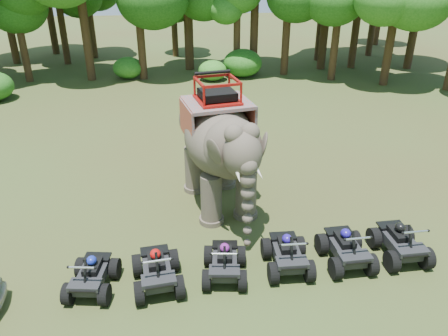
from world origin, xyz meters
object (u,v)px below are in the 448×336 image
(atv_0, at_px, (91,271))
(atv_3, at_px, (288,250))
(atv_2, at_px, (225,258))
(atv_4, at_px, (347,244))
(elephant, at_px, (219,144))
(atv_1, at_px, (157,266))
(atv_5, at_px, (401,238))

(atv_0, distance_m, atv_3, 5.46)
(atv_3, bearing_deg, atv_2, -174.14)
(atv_3, relative_size, atv_4, 0.98)
(elephant, distance_m, atv_3, 4.55)
(atv_0, distance_m, atv_2, 3.62)
(atv_1, distance_m, atv_2, 1.88)
(elephant, bearing_deg, atv_2, -104.56)
(atv_2, bearing_deg, atv_4, 10.16)
(atv_2, bearing_deg, atv_1, -167.83)
(elephant, bearing_deg, atv_3, -79.04)
(atv_1, relative_size, atv_4, 1.00)
(elephant, height_order, atv_5, elephant)
(atv_1, xyz_separation_m, atv_4, (5.48, 0.26, -0.00))
(atv_2, xyz_separation_m, atv_4, (3.60, 0.13, 0.04))
(atv_1, bearing_deg, atv_4, -2.97)
(atv_0, height_order, atv_1, atv_1)
(atv_1, distance_m, atv_4, 5.48)
(atv_1, distance_m, atv_3, 3.72)
(atv_4, xyz_separation_m, atv_5, (1.72, 0.08, 0.01))
(atv_2, xyz_separation_m, atv_3, (1.83, 0.12, 0.03))
(atv_3, distance_m, atv_4, 1.77)
(atv_5, bearing_deg, atv_4, -178.32)
(atv_4, distance_m, atv_5, 1.72)
(atv_3, xyz_separation_m, atv_4, (1.77, 0.01, 0.01))
(atv_0, bearing_deg, elephant, 55.85)
(atv_2, xyz_separation_m, atv_5, (5.31, 0.21, 0.05))
(atv_5, bearing_deg, atv_0, -179.10)
(atv_2, distance_m, atv_5, 5.32)
(atv_4, height_order, atv_5, atv_5)
(atv_1, relative_size, atv_2, 1.08)
(atv_0, distance_m, atv_1, 1.75)
(atv_4, bearing_deg, elephant, 128.54)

